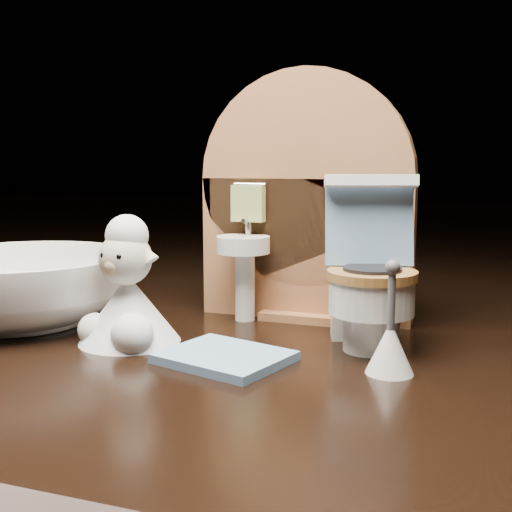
% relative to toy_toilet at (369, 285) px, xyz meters
% --- Properties ---
extents(backdrop_panel, '(0.13, 0.05, 0.15)m').
position_rel_toy_toilet_xyz_m(backdrop_panel, '(-0.05, 0.05, 0.03)').
color(backdrop_panel, '#A5693F').
rests_on(backdrop_panel, ground).
extents(toy_toilet, '(0.05, 0.06, 0.09)m').
position_rel_toy_toilet_xyz_m(toy_toilet, '(0.00, 0.00, 0.00)').
color(toy_toilet, white).
rests_on(toy_toilet, ground).
extents(bath_mat, '(0.07, 0.06, 0.00)m').
position_rel_toy_toilet_xyz_m(bath_mat, '(-0.06, -0.05, -0.03)').
color(bath_mat, '#719AC2').
rests_on(bath_mat, ground).
extents(toilet_brush, '(0.02, 0.02, 0.05)m').
position_rel_toy_toilet_xyz_m(toilet_brush, '(0.02, -0.04, -0.02)').
color(toilet_brush, white).
rests_on(toilet_brush, ground).
extents(plush_lamb, '(0.05, 0.05, 0.07)m').
position_rel_toy_toilet_xyz_m(plush_lamb, '(-0.12, -0.04, -0.01)').
color(plush_lamb, white).
rests_on(plush_lamb, ground).
extents(ceramic_bowl, '(0.15, 0.15, 0.04)m').
position_rel_toy_toilet_xyz_m(ceramic_bowl, '(-0.20, -0.02, -0.01)').
color(ceramic_bowl, white).
rests_on(ceramic_bowl, ground).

